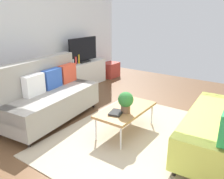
{
  "coord_description": "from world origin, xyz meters",
  "views": [
    {
      "loc": [
        -3.0,
        -1.68,
        1.91
      ],
      "look_at": [
        0.04,
        0.48,
        0.65
      ],
      "focal_mm": 37.05,
      "sensor_mm": 36.0,
      "label": 1
    }
  ],
  "objects": [
    {
      "name": "bottle_0",
      "position": [
        1.09,
        2.42,
        0.71
      ],
      "size": [
        0.04,
        0.04,
        0.15
      ],
      "primitive_type": "cylinder",
      "color": "silver",
      "rests_on": "tv_console"
    },
    {
      "name": "wall_far",
      "position": [
        0.0,
        2.8,
        1.45
      ],
      "size": [
        6.4,
        0.12,
        2.9
      ],
      "primitive_type": "cube",
      "color": "silver",
      "rests_on": "ground_plane"
    },
    {
      "name": "storage_trunk",
      "position": [
        2.6,
        2.36,
        0.22
      ],
      "size": [
        0.52,
        0.4,
        0.44
      ],
      "primitive_type": "cube",
      "color": "#B2382D",
      "rests_on": "ground_plane"
    },
    {
      "name": "tv",
      "position": [
        1.5,
        2.44,
        0.95
      ],
      "size": [
        1.0,
        0.2,
        0.64
      ],
      "color": "black",
      "rests_on": "tv_console"
    },
    {
      "name": "area_rug",
      "position": [
        -0.11,
        -0.07,
        0.01
      ],
      "size": [
        2.9,
        2.2,
        0.01
      ],
      "primitive_type": "cube",
      "color": "tan",
      "rests_on": "ground_plane"
    },
    {
      "name": "potted_plant",
      "position": [
        -0.18,
        0.06,
        0.61
      ],
      "size": [
        0.24,
        0.24,
        0.33
      ],
      "color": "brown",
      "rests_on": "coffee_table"
    },
    {
      "name": "table_book_0",
      "position": [
        -0.31,
        0.15,
        0.44
      ],
      "size": [
        0.28,
        0.23,
        0.03
      ],
      "primitive_type": "cube",
      "rotation": [
        0.0,
        0.0,
        0.25
      ],
      "color": "#262626",
      "rests_on": "coffee_table"
    },
    {
      "name": "bottle_1",
      "position": [
        1.18,
        2.42,
        0.74
      ],
      "size": [
        0.06,
        0.06,
        0.2
      ],
      "primitive_type": "cylinder",
      "color": "red",
      "rests_on": "tv_console"
    },
    {
      "name": "tv_console",
      "position": [
        1.5,
        2.46,
        0.32
      ],
      "size": [
        1.4,
        0.44,
        0.64
      ],
      "primitive_type": "cube",
      "color": "silver",
      "rests_on": "ground_plane"
    },
    {
      "name": "ground_plane",
      "position": [
        0.0,
        0.0,
        0.0
      ],
      "size": [
        7.68,
        7.68,
        0.0
      ],
      "primitive_type": "plane",
      "color": "brown"
    },
    {
      "name": "coffee_table",
      "position": [
        -0.06,
        0.13,
        0.39
      ],
      "size": [
        1.1,
        0.56,
        0.42
      ],
      "color": "#9E7042",
      "rests_on": "ground_plane"
    },
    {
      "name": "bottle_2",
      "position": [
        1.29,
        2.42,
        0.76
      ],
      "size": [
        0.05,
        0.05,
        0.23
      ],
      "primitive_type": "cylinder",
      "color": "gold",
      "rests_on": "tv_console"
    },
    {
      "name": "vase_0",
      "position": [
        0.92,
        2.51,
        0.7
      ],
      "size": [
        0.11,
        0.11,
        0.13
      ],
      "primitive_type": "cylinder",
      "color": "#4C72B2",
      "rests_on": "tv_console"
    },
    {
      "name": "couch_beige",
      "position": [
        -0.45,
        1.56,
        0.45
      ],
      "size": [
        1.98,
        1.06,
        1.1
      ],
      "rotation": [
        0.0,
        0.0,
        3.26
      ],
      "color": "gray",
      "rests_on": "ground_plane"
    }
  ]
}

